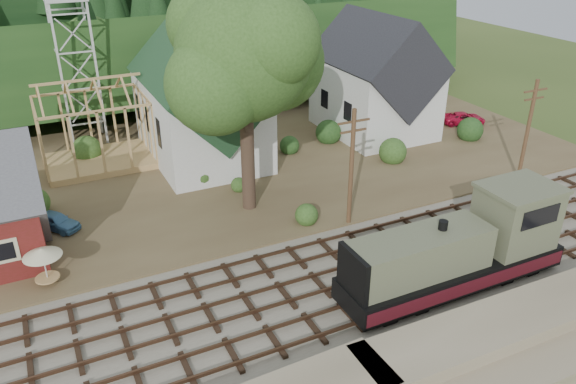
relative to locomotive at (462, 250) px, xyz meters
name	(u,v)px	position (x,y,z in m)	size (l,w,h in m)	color
ground	(287,299)	(-8.95, 3.00, -2.25)	(140.00, 140.00, 0.00)	#384C1E
railroad_bed	(287,297)	(-8.95, 3.00, -2.17)	(64.00, 11.00, 0.16)	#726B5B
village_flat	(187,171)	(-8.95, 21.00, -2.10)	(64.00, 26.00, 0.30)	brown
hillside	(125,94)	(-8.95, 45.00, -2.25)	(70.00, 28.00, 8.00)	#1E3F19
ridge	(102,63)	(-8.95, 61.00, -2.25)	(80.00, 20.00, 12.00)	black
church	(201,100)	(-6.95, 22.68, 2.93)	(8.40, 15.17, 13.00)	silver
farmhouse	(375,82)	(9.05, 22.00, 2.61)	(8.40, 10.80, 10.60)	silver
timber_frame	(95,129)	(-14.95, 25.00, 1.01)	(8.20, 6.20, 6.99)	tan
lattice_tower	(70,28)	(-14.95, 31.00, 7.78)	(3.20, 3.20, 12.12)	silver
big_tree	(246,62)	(-6.78, 13.08, 7.96)	(10.90, 8.40, 14.70)	#38281E
telegraph_pole_near	(351,167)	(-1.95, 8.20, 1.99)	(2.20, 0.28, 8.00)	#4C331E
telegraph_pole_far	(528,130)	(13.05, 8.20, 1.99)	(2.20, 0.28, 8.00)	#4C331E
locomotive	(462,250)	(0.00, 0.00, 0.00)	(12.92, 3.23, 5.14)	black
car_blue	(56,221)	(-19.14, 15.62, -1.39)	(1.32, 3.28, 1.12)	#5288B1
car_red	(464,118)	(17.88, 19.68, -1.39)	(1.87, 4.05, 1.12)	red
patio_set	(42,254)	(-20.19, 9.49, -0.03)	(2.03, 2.03, 2.26)	silver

